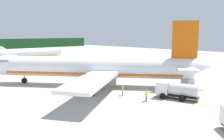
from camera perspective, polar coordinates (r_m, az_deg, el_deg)
The scene contains 9 objects.
airliner_foreground at distance 43.06m, azimuth -4.12°, elevation 0.59°, with size 29.90×34.68×11.90m.
airliner_mid_apron at distance 84.22m, azimuth -23.03°, elevation 3.61°, with size 35.56×29.51×10.17m.
service_truck_baggage at distance 35.68m, azimuth 15.60°, elevation -4.70°, with size 3.58×6.40×2.40m.
cargo_container_near at distance 46.47m, azimuth 17.82°, elevation -2.19°, with size 2.27×2.27×2.11m.
cargo_container_mid at distance 43.01m, azimuth 18.38°, elevation -3.21°, with size 2.09×2.09×1.92m.
crew_loader_left at distance 36.41m, azimuth 2.69°, elevation -4.77°, with size 0.49×0.48×1.67m.
crew_loader_right at distance 33.59m, azimuth 8.45°, elevation -5.94°, with size 0.48×0.49×1.75m.
crew_supervisor at distance 35.91m, azimuth -4.54°, elevation -4.94°, with size 0.61×0.35×1.72m.
apron_guide_line at distance 42.24m, azimuth 2.75°, elevation -4.23°, with size 0.30×60.00×0.01m, color yellow.
Camera 1 is at (-8.75, -15.47, 9.55)m, focal length 36.99 mm.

